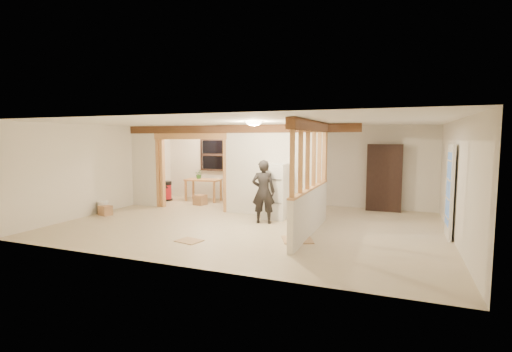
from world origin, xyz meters
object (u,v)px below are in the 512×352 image
at_px(woman, 263,192).
at_px(bookshelf, 384,178).
at_px(refrigerator, 275,191).
at_px(work_table, 203,190).
at_px(shop_vac, 165,191).

height_order(woman, bookshelf, bookshelf).
relative_size(refrigerator, bookshelf, 0.75).
bearing_deg(woman, work_table, -50.62).
bearing_deg(work_table, woman, -40.90).
relative_size(shop_vac, bookshelf, 0.34).
xyz_separation_m(woman, bookshelf, (2.74, 2.78, 0.18)).
bearing_deg(refrigerator, shop_vac, 162.74).
relative_size(woman, shop_vac, 2.40).
xyz_separation_m(work_table, shop_vac, (-1.27, -0.41, -0.04)).
height_order(refrigerator, work_table, refrigerator).
xyz_separation_m(refrigerator, bookshelf, (2.62, 2.17, 0.25)).
bearing_deg(refrigerator, bookshelf, 39.59).
relative_size(woman, work_table, 1.35).
bearing_deg(work_table, shop_vac, -164.72).
distance_m(refrigerator, bookshelf, 3.41).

